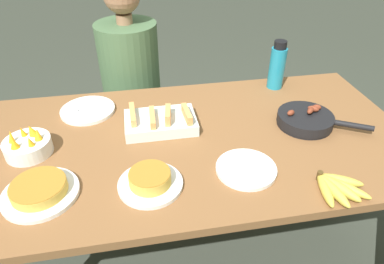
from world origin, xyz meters
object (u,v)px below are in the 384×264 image
(skillet, at_px, (306,120))
(empty_plate_near_front, at_px, (246,169))
(water_bottle, at_px, (277,66))
(person_figure, at_px, (134,104))
(frittata_plate_side, at_px, (40,190))
(empty_plate_far_left, at_px, (88,110))
(frittata_plate_center, at_px, (150,181))
(banana_bunch, at_px, (336,187))
(melon_tray, at_px, (160,122))
(fruit_bowl_mango, at_px, (28,145))

(skillet, bearing_deg, empty_plate_near_front, -116.36)
(empty_plate_near_front, bearing_deg, water_bottle, 60.32)
(person_figure, bearing_deg, frittata_plate_side, -108.45)
(skillet, height_order, empty_plate_far_left, skillet)
(frittata_plate_center, bearing_deg, frittata_plate_side, 176.80)
(empty_plate_near_front, bearing_deg, banana_bunch, -29.41)
(banana_bunch, xyz_separation_m, melon_tray, (-0.55, 0.49, 0.01))
(skillet, bearing_deg, fruit_bowl_mango, -151.66)
(skillet, height_order, frittata_plate_side, skillet)
(frittata_plate_center, height_order, fruit_bowl_mango, fruit_bowl_mango)
(frittata_plate_center, distance_m, empty_plate_near_front, 0.35)
(banana_bunch, distance_m, fruit_bowl_mango, 1.15)
(fruit_bowl_mango, bearing_deg, frittata_plate_center, -30.83)
(empty_plate_near_front, distance_m, fruit_bowl_mango, 0.84)
(empty_plate_far_left, distance_m, person_figure, 0.56)
(banana_bunch, distance_m, skillet, 0.40)
(melon_tray, relative_size, frittata_plate_side, 1.19)
(melon_tray, distance_m, skillet, 0.64)
(melon_tray, height_order, empty_plate_near_front, melon_tray)
(frittata_plate_side, bearing_deg, frittata_plate_center, -3.20)
(frittata_plate_center, relative_size, empty_plate_near_front, 1.01)
(skillet, distance_m, person_figure, 1.08)
(empty_plate_near_front, relative_size, fruit_bowl_mango, 1.25)
(banana_bunch, relative_size, frittata_plate_center, 0.80)
(empty_plate_far_left, height_order, water_bottle, water_bottle)
(empty_plate_far_left, distance_m, fruit_bowl_mango, 0.34)
(banana_bunch, bearing_deg, frittata_plate_side, 171.13)
(melon_tray, height_order, frittata_plate_side, melon_tray)
(frittata_plate_center, xyz_separation_m, empty_plate_near_front, (0.35, 0.02, -0.02))
(fruit_bowl_mango, xyz_separation_m, person_figure, (0.41, 0.73, -0.28))
(frittata_plate_center, height_order, empty_plate_far_left, frittata_plate_center)
(frittata_plate_center, xyz_separation_m, water_bottle, (0.70, 0.63, 0.09))
(melon_tray, bearing_deg, person_figure, 100.07)
(frittata_plate_side, xyz_separation_m, person_figure, (0.33, 0.98, -0.27))
(empty_plate_near_front, relative_size, person_figure, 0.18)
(melon_tray, xyz_separation_m, person_figure, (-0.11, 0.64, -0.27))
(frittata_plate_side, bearing_deg, banana_bunch, -8.87)
(empty_plate_far_left, bearing_deg, skillet, -16.58)
(empty_plate_near_front, bearing_deg, melon_tray, 129.79)
(frittata_plate_side, xyz_separation_m, fruit_bowl_mango, (-0.08, 0.25, 0.01))
(banana_bunch, height_order, frittata_plate_side, frittata_plate_side)
(frittata_plate_center, height_order, empty_plate_near_front, frittata_plate_center)
(skillet, distance_m, empty_plate_far_left, 0.99)
(skillet, distance_m, water_bottle, 0.38)
(skillet, bearing_deg, melon_tray, -159.59)
(banana_bunch, bearing_deg, skillet, 78.86)
(fruit_bowl_mango, relative_size, water_bottle, 0.72)
(banana_bunch, xyz_separation_m, frittata_plate_center, (-0.62, 0.13, 0.01))
(melon_tray, height_order, person_figure, person_figure)
(banana_bunch, height_order, fruit_bowl_mango, fruit_bowl_mango)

